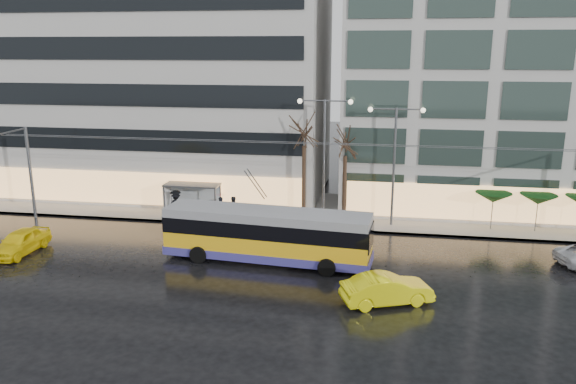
% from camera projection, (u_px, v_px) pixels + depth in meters
% --- Properties ---
extents(ground, '(140.00, 140.00, 0.00)m').
position_uv_depth(ground, '(268.00, 278.00, 31.87)').
color(ground, black).
rests_on(ground, ground).
extents(sidewalk, '(80.00, 10.00, 0.15)m').
position_uv_depth(sidewalk, '(327.00, 210.00, 44.90)').
color(sidewalk, gray).
rests_on(sidewalk, ground).
extents(kerb, '(80.00, 0.10, 0.15)m').
position_uv_depth(kerb, '(320.00, 229.00, 40.17)').
color(kerb, slate).
rests_on(kerb, ground).
extents(building_left, '(34.00, 14.00, 22.00)m').
position_uv_depth(building_left, '(133.00, 65.00, 49.81)').
color(building_left, '#B6B3AE').
rests_on(building_left, sidewalk).
extents(building_right, '(32.00, 14.00, 25.00)m').
position_uv_depth(building_right, '(553.00, 48.00, 43.79)').
color(building_right, '#B6B3AE').
rests_on(building_right, sidewalk).
extents(trolleybus, '(12.79, 5.41, 5.85)m').
position_uv_depth(trolleybus, '(267.00, 237.00, 33.98)').
color(trolleybus, yellow).
rests_on(trolleybus, ground).
extents(catenary, '(42.24, 5.12, 7.00)m').
position_uv_depth(catenary, '(305.00, 175.00, 38.23)').
color(catenary, '#595B60').
rests_on(catenary, ground).
extents(bus_shelter, '(4.20, 1.60, 2.51)m').
position_uv_depth(bus_shelter, '(188.00, 192.00, 42.94)').
color(bus_shelter, '#595B60').
rests_on(bus_shelter, sidewalk).
extents(street_lamp_near, '(3.96, 0.36, 9.03)m').
position_uv_depth(street_lamp_near, '(324.00, 144.00, 40.36)').
color(street_lamp_near, '#595B60').
rests_on(street_lamp_near, sidewalk).
extents(street_lamp_far, '(3.96, 0.36, 8.53)m').
position_uv_depth(street_lamp_far, '(395.00, 149.00, 39.63)').
color(street_lamp_far, '#595B60').
rests_on(street_lamp_far, sidewalk).
extents(tree_a, '(3.20, 3.20, 8.40)m').
position_uv_depth(tree_a, '(304.00, 128.00, 40.52)').
color(tree_a, black).
rests_on(tree_a, sidewalk).
extents(tree_b, '(3.20, 3.20, 7.70)m').
position_uv_depth(tree_b, '(346.00, 138.00, 40.40)').
color(tree_b, black).
rests_on(tree_b, sidewalk).
extents(parasol_a, '(2.50, 2.50, 2.65)m').
position_uv_depth(parasol_a, '(493.00, 198.00, 39.51)').
color(parasol_a, '#595B60').
rests_on(parasol_a, sidewalk).
extents(parasol_b, '(2.50, 2.50, 2.65)m').
position_uv_depth(parasol_b, '(538.00, 199.00, 39.02)').
color(parasol_b, '#595B60').
rests_on(parasol_b, sidewalk).
extents(taxi_a, '(1.98, 4.58, 1.54)m').
position_uv_depth(taxi_a, '(20.00, 242.00, 35.50)').
color(taxi_a, yellow).
rests_on(taxi_a, ground).
extents(taxi_b, '(4.93, 3.24, 1.54)m').
position_uv_depth(taxi_b, '(387.00, 289.00, 28.54)').
color(taxi_b, '#F4EB0C').
rests_on(taxi_b, ground).
extents(pedestrian_a, '(1.02, 1.04, 2.19)m').
position_uv_depth(pedestrian_a, '(221.00, 203.00, 41.34)').
color(pedestrian_a, black).
rests_on(pedestrian_a, sidewalk).
extents(pedestrian_b, '(1.18, 1.12, 1.92)m').
position_uv_depth(pedestrian_b, '(233.00, 209.00, 41.48)').
color(pedestrian_b, black).
rests_on(pedestrian_b, sidewalk).
extents(pedestrian_c, '(1.35, 0.96, 2.11)m').
position_uv_depth(pedestrian_c, '(176.00, 202.00, 42.60)').
color(pedestrian_c, black).
rests_on(pedestrian_c, sidewalk).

